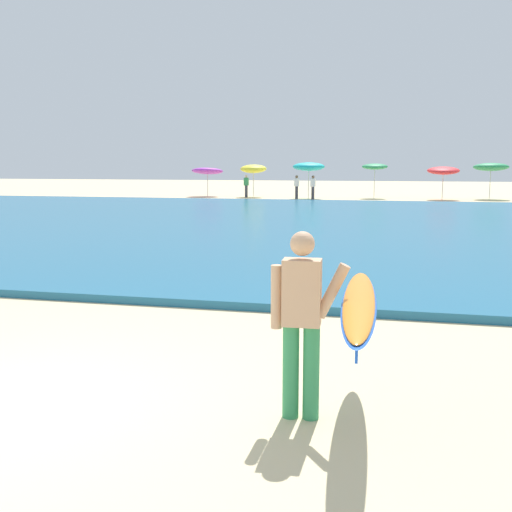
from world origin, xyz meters
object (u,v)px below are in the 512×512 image
Objects in this scene: beach_umbrella_4 at (443,171)px; beachgoer_near_row_mid at (246,185)px; surfer_with_board at (330,309)px; beach_umbrella_3 at (375,167)px; beach_umbrella_2 at (309,167)px; beach_umbrella_5 at (491,167)px; beach_umbrella_1 at (253,169)px; beachgoer_near_row_left at (313,187)px; beach_umbrella_0 at (207,171)px; beachgoer_near_row_right at (297,186)px.

beachgoer_near_row_mid is at bearing -177.46° from beach_umbrella_4.
surfer_with_board is at bearing -95.65° from beach_umbrella_4.
beach_umbrella_3 is (-0.87, 36.97, 1.11)m from surfer_with_board.
beach_umbrella_3 is at bearing 19.03° from beach_umbrella_2.
beach_umbrella_5 reaches higher than beach_umbrella_4.
beach_umbrella_3 is at bearing 2.87° from beach_umbrella_1.
beach_umbrella_3 is 1.51× the size of beachgoer_near_row_mid.
beachgoer_near_row_left is at bearing -25.43° from beach_umbrella_1.
beach_umbrella_2 is 1.09× the size of beach_umbrella_4.
beach_umbrella_2 is at bearing -9.09° from beach_umbrella_0.
beach_umbrella_5 is (19.48, 0.67, 0.30)m from beach_umbrella_0.
beach_umbrella_4 is 1.41× the size of beachgoer_near_row_right.
beach_umbrella_1 is at bearing 165.31° from beach_umbrella_2.
beach_umbrella_3 is (11.92, 0.29, 0.32)m from beach_umbrella_0.
beach_umbrella_3 reaches higher than beach_umbrella_4.
beach_umbrella_2 reaches higher than beach_umbrella_0.
beach_umbrella_3 is 4.86m from beachgoer_near_row_left.
beach_umbrella_1 is at bearing -177.14° from beach_umbrella_5.
beachgoer_near_row_left is (4.56, -2.17, -1.14)m from beach_umbrella_1.
beach_umbrella_2 is 1.61m from beachgoer_near_row_right.
surfer_with_board is 1.18× the size of beach_umbrella_5.
beach_umbrella_4 is at bearing -1.33° from beach_umbrella_1.
beach_umbrella_0 is at bearing -178.61° from beach_umbrella_3.
beach_umbrella_2 is (7.57, -1.21, 0.32)m from beach_umbrella_0.
surfer_with_board is 36.43m from beach_umbrella_4.
beach_umbrella_0 is 7.16m from beachgoer_near_row_right.
beach_umbrella_0 is at bearing 162.06° from beachgoer_near_row_mid.
beach_umbrella_1 reaches higher than beachgoer_near_row_left.
beach_umbrella_0 is 8.41m from beachgoer_near_row_left.
beach_umbrella_1 reaches higher than beach_umbrella_0.
surfer_with_board is 37.96m from beach_umbrella_5.
beach_umbrella_4 is 8.63m from beachgoer_near_row_left.
beach_umbrella_3 is 1.07× the size of beach_umbrella_4.
beach_umbrella_5 is (16.01, 0.80, 0.14)m from beach_umbrella_1.
beach_umbrella_0 is 7.67m from beach_umbrella_2.
surfer_with_board is at bearing -88.64° from beach_umbrella_3.
beach_umbrella_4 is 9.68m from beachgoer_near_row_right.
beach_umbrella_1 is 5.18m from beachgoer_near_row_left.
beachgoer_near_row_right is at bearing -157.33° from beach_umbrella_3.
beach_umbrella_0 is 16.39m from beach_umbrella_4.
beach_umbrella_2 is at bearing -2.45° from beachgoer_near_row_mid.
beach_umbrella_2 is at bearing 98.38° from surfer_with_board.
beach_umbrella_2 is 8.85m from beach_umbrella_4.
beach_umbrella_5 reaches higher than beachgoer_near_row_mid.
beach_umbrella_2 reaches higher than beach_umbrella_1.
beach_umbrella_0 is 1.46× the size of beachgoer_near_row_mid.
beachgoer_near_row_left is 1.26m from beachgoer_near_row_right.
beach_umbrella_1 is at bearing 154.57° from beachgoer_near_row_left.
beachgoer_near_row_left is at bearing -16.01° from beach_umbrella_0.
beach_umbrella_4 reaches higher than beachgoer_near_row_left.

